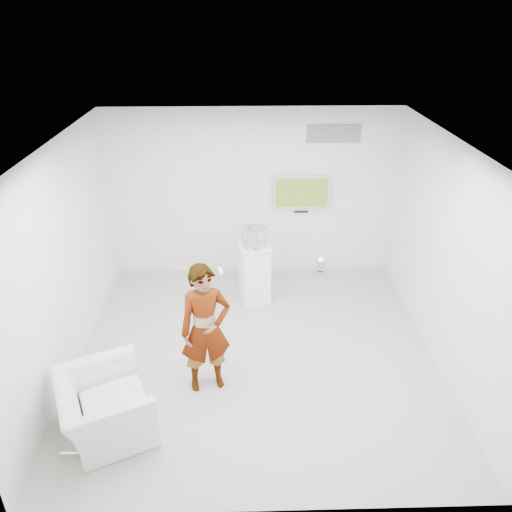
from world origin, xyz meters
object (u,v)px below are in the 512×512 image
person (206,329)px  floor_uplight (320,266)px  tv (301,192)px  pedestal (255,273)px  armchair (105,406)px

person → floor_uplight: 3.59m
floor_uplight → tv: bearing=162.6°
pedestal → person: bearing=-107.7°
pedestal → floor_uplight: 1.56m
tv → person: tv is taller
tv → floor_uplight: tv is taller
person → floor_uplight: (1.90, 2.96, -0.73)m
armchair → pedestal: 3.36m
tv → armchair: (-2.63, -3.85, -1.19)m
tv → pedestal: (-0.84, -1.00, -1.05)m
pedestal → floor_uplight: (1.24, 0.88, -0.35)m
tv → pedestal: 1.68m
tv → pedestal: bearing=-129.9°
armchair → floor_uplight: bearing=-63.4°
tv → person: size_ratio=0.57×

